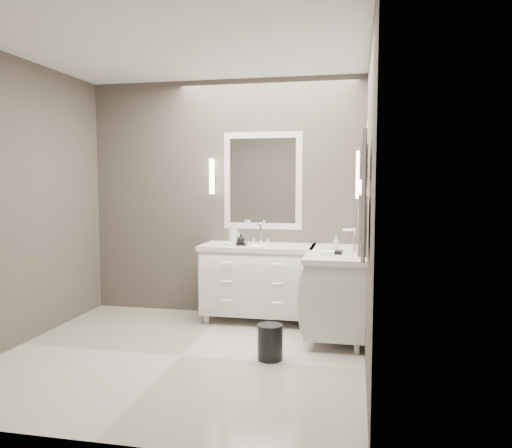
% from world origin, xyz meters
% --- Properties ---
extents(floor, '(3.20, 3.00, 0.01)m').
position_xyz_m(floor, '(0.00, 0.00, -0.01)').
color(floor, beige).
rests_on(floor, ground).
extents(ceiling, '(3.20, 3.00, 0.01)m').
position_xyz_m(ceiling, '(0.00, 0.00, 2.71)').
color(ceiling, white).
rests_on(ceiling, wall_back).
extents(wall_back, '(3.20, 0.01, 2.70)m').
position_xyz_m(wall_back, '(0.00, 1.50, 1.35)').
color(wall_back, '#4A423B').
rests_on(wall_back, floor).
extents(wall_front, '(3.20, 0.01, 2.70)m').
position_xyz_m(wall_front, '(0.00, -1.50, 1.35)').
color(wall_front, '#4A423B').
rests_on(wall_front, floor).
extents(wall_left, '(0.01, 3.00, 2.70)m').
position_xyz_m(wall_left, '(-1.60, 0.00, 1.35)').
color(wall_left, '#4A423B').
rests_on(wall_left, floor).
extents(wall_right, '(0.01, 3.00, 2.70)m').
position_xyz_m(wall_right, '(1.60, 0.00, 1.35)').
color(wall_right, '#4A423B').
rests_on(wall_right, floor).
extents(vanity_back, '(1.24, 0.59, 0.97)m').
position_xyz_m(vanity_back, '(0.45, 1.23, 0.49)').
color(vanity_back, white).
rests_on(vanity_back, floor).
extents(vanity_right, '(0.59, 1.24, 0.97)m').
position_xyz_m(vanity_right, '(1.33, 0.90, 0.49)').
color(vanity_right, white).
rests_on(vanity_right, floor).
extents(mirror_back, '(0.90, 0.02, 1.10)m').
position_xyz_m(mirror_back, '(0.45, 1.49, 1.55)').
color(mirror_back, white).
rests_on(mirror_back, wall_back).
extents(mirror_right, '(0.02, 0.90, 1.10)m').
position_xyz_m(mirror_right, '(1.59, 0.80, 1.55)').
color(mirror_right, white).
rests_on(mirror_right, wall_right).
extents(sconce_back, '(0.06, 0.06, 0.40)m').
position_xyz_m(sconce_back, '(-0.13, 1.43, 1.59)').
color(sconce_back, white).
rests_on(sconce_back, wall_back).
extents(sconce_right, '(0.06, 0.06, 0.40)m').
position_xyz_m(sconce_right, '(1.53, 0.22, 1.59)').
color(sconce_right, white).
rests_on(sconce_right, wall_right).
extents(towel_bar_corner, '(0.03, 0.22, 0.30)m').
position_xyz_m(towel_bar_corner, '(1.54, 1.36, 1.12)').
color(towel_bar_corner, white).
rests_on(towel_bar_corner, wall_right).
extents(towel_ladder, '(0.06, 0.58, 0.90)m').
position_xyz_m(towel_ladder, '(1.55, -0.40, 1.39)').
color(towel_ladder, white).
rests_on(towel_ladder, wall_right).
extents(waste_bin, '(0.25, 0.25, 0.31)m').
position_xyz_m(waste_bin, '(0.79, 0.07, 0.15)').
color(waste_bin, black).
rests_on(waste_bin, floor).
extents(amenity_tray_back, '(0.16, 0.13, 0.02)m').
position_xyz_m(amenity_tray_back, '(0.25, 1.17, 0.86)').
color(amenity_tray_back, black).
rests_on(amenity_tray_back, vanity_back).
extents(amenity_tray_right, '(0.14, 0.17, 0.02)m').
position_xyz_m(amenity_tray_right, '(1.32, 0.74, 0.86)').
color(amenity_tray_right, black).
rests_on(amenity_tray_right, vanity_right).
extents(water_bottle, '(0.08, 0.08, 0.22)m').
position_xyz_m(water_bottle, '(0.19, 1.11, 0.96)').
color(water_bottle, silver).
rests_on(water_bottle, vanity_back).
extents(soap_bottle_a, '(0.08, 0.08, 0.14)m').
position_xyz_m(soap_bottle_a, '(0.22, 1.19, 0.95)').
color(soap_bottle_a, white).
rests_on(soap_bottle_a, amenity_tray_back).
extents(soap_bottle_b, '(0.10, 0.10, 0.10)m').
position_xyz_m(soap_bottle_b, '(0.28, 1.14, 0.92)').
color(soap_bottle_b, black).
rests_on(soap_bottle_b, amenity_tray_back).
extents(soap_bottle_c, '(0.07, 0.07, 0.15)m').
position_xyz_m(soap_bottle_c, '(1.32, 0.74, 0.95)').
color(soap_bottle_c, white).
rests_on(soap_bottle_c, amenity_tray_right).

